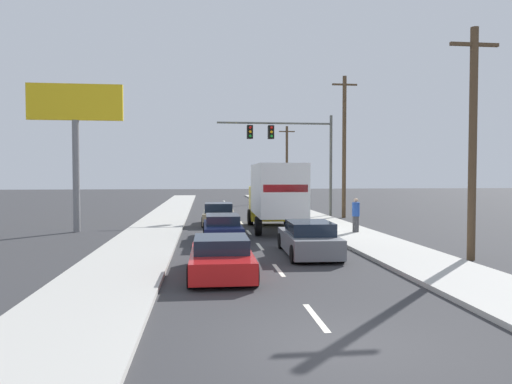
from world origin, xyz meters
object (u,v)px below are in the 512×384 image
(roadside_billboard, at_px, (75,124))
(car_navy, at_px, (222,228))
(utility_pole_far, at_px, (287,163))
(utility_pole_near, at_px, (473,141))
(utility_pole_mid, at_px, (344,145))
(car_gray, at_px, (309,239))
(car_red, at_px, (221,257))
(car_tan, at_px, (219,215))
(traffic_signal_mast, at_px, (286,142))
(box_truck, at_px, (275,193))
(pedestrian_near_corner, at_px, (356,215))

(roadside_billboard, bearing_deg, car_navy, -25.93)
(utility_pole_far, xyz_separation_m, roadside_billboard, (-16.13, -26.43, 1.36))
(utility_pole_near, bearing_deg, utility_pole_far, 90.22)
(utility_pole_mid, bearing_deg, car_gray, -111.68)
(car_navy, height_order, car_gray, car_gray)
(car_red, distance_m, roadside_billboard, 14.70)
(car_tan, height_order, car_red, car_tan)
(car_navy, relative_size, traffic_signal_mast, 0.55)
(box_truck, distance_m, car_gray, 8.04)
(utility_pole_near, height_order, utility_pole_mid, utility_pole_mid)
(car_navy, height_order, traffic_signal_mast, traffic_signal_mast)
(roadside_billboard, distance_m, pedestrian_near_corner, 15.49)
(utility_pole_mid, relative_size, pedestrian_near_corner, 5.81)
(car_tan, distance_m, roadside_billboard, 9.65)
(car_gray, bearing_deg, car_tan, 105.14)
(car_tan, height_order, traffic_signal_mast, traffic_signal_mast)
(car_red, relative_size, utility_pole_mid, 0.43)
(box_truck, bearing_deg, utility_pole_near, -59.49)
(utility_pole_mid, distance_m, roadside_billboard, 17.94)
(car_navy, distance_m, box_truck, 4.58)
(car_gray, relative_size, utility_pole_far, 0.52)
(car_tan, height_order, box_truck, box_truck)
(car_navy, xyz_separation_m, car_red, (-0.35, -7.93, -0.01))
(utility_pole_mid, bearing_deg, utility_pole_far, 91.62)
(utility_pole_near, xyz_separation_m, utility_pole_far, (-0.14, 36.57, 0.16))
(utility_pole_far, bearing_deg, car_gray, -98.81)
(car_red, relative_size, utility_pole_near, 0.52)
(car_gray, relative_size, traffic_signal_mast, 0.53)
(car_navy, bearing_deg, utility_pole_far, 74.26)
(pedestrian_near_corner, bearing_deg, roadside_billboard, 169.27)
(utility_pole_far, relative_size, pedestrian_near_corner, 4.95)
(traffic_signal_mast, height_order, utility_pole_near, utility_pole_near)
(car_red, bearing_deg, utility_pole_mid, 62.63)
(car_tan, distance_m, box_truck, 4.71)
(car_navy, distance_m, traffic_signal_mast, 13.13)
(car_gray, distance_m, pedestrian_near_corner, 6.90)
(utility_pole_mid, height_order, roadside_billboard, utility_pole_mid)
(car_tan, height_order, utility_pole_near, utility_pole_near)
(traffic_signal_mast, height_order, roadside_billboard, roadside_billboard)
(utility_pole_far, bearing_deg, utility_pole_mid, -88.38)
(utility_pole_near, relative_size, roadside_billboard, 1.05)
(car_navy, xyz_separation_m, traffic_signal_mast, (4.99, 11.11, 4.91))
(car_tan, distance_m, utility_pole_mid, 10.80)
(car_tan, bearing_deg, utility_pole_mid, 22.74)
(car_tan, distance_m, utility_pole_near, 15.93)
(box_truck, bearing_deg, car_gray, -89.52)
(car_red, xyz_separation_m, pedestrian_near_corner, (7.20, 8.90, 0.46))
(roadside_billboard, xyz_separation_m, pedestrian_near_corner, (14.48, -2.74, -4.77))
(car_gray, distance_m, utility_pole_near, 6.85)
(utility_pole_mid, bearing_deg, utility_pole_near, -91.45)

